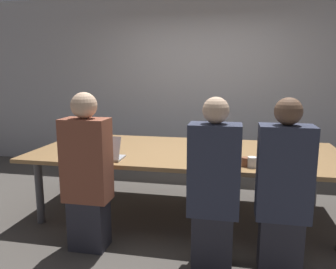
# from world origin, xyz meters

# --- Properties ---
(ground_plane) EXTENTS (24.00, 24.00, 0.00)m
(ground_plane) POSITION_xyz_m (0.00, 0.00, 0.00)
(ground_plane) COLOR #4C4742
(curtain_wall) EXTENTS (12.00, 0.06, 2.80)m
(curtain_wall) POSITION_xyz_m (0.00, 1.91, 1.40)
(curtain_wall) COLOR #ADADB2
(curtain_wall) RESTS_ON ground_plane
(conference_table) EXTENTS (3.29, 1.45, 0.73)m
(conference_table) POSITION_xyz_m (0.00, 0.00, 0.67)
(conference_table) COLOR #9E7547
(conference_table) RESTS_ON ground_plane
(laptop_near_midright) EXTENTS (0.32, 0.26, 0.27)m
(laptop_near_midright) POSITION_xyz_m (0.38, -0.58, 0.80)
(laptop_near_midright) COLOR #333338
(laptop_near_midright) RESTS_ON conference_table
(person_near_midright) EXTENTS (0.40, 0.24, 1.38)m
(person_near_midright) POSITION_xyz_m (0.36, -0.99, 0.67)
(person_near_midright) COLOR #2D2D38
(person_near_midright) RESTS_ON ground_plane
(cup_near_midright) EXTENTS (0.08, 0.08, 0.08)m
(cup_near_midright) POSITION_xyz_m (0.62, -0.52, 0.77)
(cup_near_midright) COLOR brown
(cup_near_midright) RESTS_ON conference_table
(bottle_near_midright) EXTENTS (0.07, 0.07, 0.21)m
(bottle_near_midright) POSITION_xyz_m (0.13, -0.40, 0.82)
(bottle_near_midright) COLOR green
(bottle_near_midright) RESTS_ON conference_table
(laptop_far_center) EXTENTS (0.36, 0.22, 0.22)m
(laptop_far_center) POSITION_xyz_m (0.15, 0.50, 0.79)
(laptop_far_center) COLOR #B7B7BC
(laptop_far_center) RESTS_ON conference_table
(laptop_near_left) EXTENTS (0.33, 0.24, 0.23)m
(laptop_near_left) POSITION_xyz_m (-0.71, -0.55, 0.79)
(laptop_near_left) COLOR #B7B7BC
(laptop_near_left) RESTS_ON conference_table
(person_near_left) EXTENTS (0.40, 0.24, 1.40)m
(person_near_left) POSITION_xyz_m (-0.74, -0.91, 0.68)
(person_near_left) COLOR #2D2D38
(person_near_left) RESTS_ON ground_plane
(bottle_near_left) EXTENTS (0.06, 0.06, 0.27)m
(bottle_near_left) POSITION_xyz_m (-0.96, -0.42, 0.84)
(bottle_near_left) COLOR #ADD1E0
(bottle_near_left) RESTS_ON conference_table
(laptop_near_right) EXTENTS (0.31, 0.23, 0.24)m
(laptop_near_right) POSITION_xyz_m (0.94, -0.55, 0.79)
(laptop_near_right) COLOR #B7B7BC
(laptop_near_right) RESTS_ON conference_table
(person_near_right) EXTENTS (0.40, 0.24, 1.38)m
(person_near_right) POSITION_xyz_m (0.89, -0.96, 0.67)
(person_near_right) COLOR #2D2D38
(person_near_right) RESTS_ON ground_plane
(cup_near_right) EXTENTS (0.08, 0.08, 0.09)m
(cup_near_right) POSITION_xyz_m (0.67, -0.54, 0.77)
(cup_near_right) COLOR white
(cup_near_right) RESTS_ON conference_table
(stapler) EXTENTS (0.07, 0.16, 0.05)m
(stapler) POSITION_xyz_m (0.22, -0.19, 0.75)
(stapler) COLOR black
(stapler) RESTS_ON conference_table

